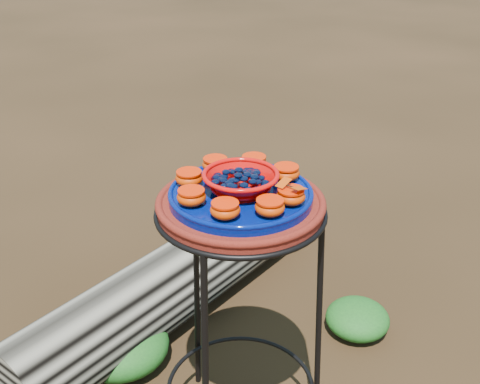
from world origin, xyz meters
TOP-DOWN VIEW (x-y plane):
  - plant_stand at (0.00, 0.00)m, footprint 0.44×0.44m
  - terracotta_saucer at (0.00, 0.00)m, footprint 0.39×0.39m
  - cobalt_plate at (0.00, 0.00)m, footprint 0.33×0.33m
  - red_bowl at (0.00, 0.00)m, footprint 0.17×0.17m
  - glass_gems at (0.00, 0.00)m, footprint 0.13×0.13m
  - orange_half_0 at (0.05, -0.11)m, footprint 0.06×0.06m
  - orange_half_1 at (0.12, -0.02)m, footprint 0.06×0.06m
  - orange_half_2 at (0.10, 0.08)m, footprint 0.06×0.06m
  - orange_half_3 at (0.02, 0.12)m, footprint 0.06×0.06m
  - orange_half_4 at (-0.08, 0.10)m, footprint 0.06×0.06m
  - orange_half_5 at (-0.12, 0.02)m, footprint 0.06×0.06m
  - orange_half_6 at (-0.10, -0.08)m, footprint 0.06×0.06m
  - orange_half_7 at (-0.02, -0.12)m, footprint 0.06×0.06m
  - butterfly at (0.05, -0.11)m, footprint 0.09×0.06m
  - driftwood_log at (0.17, 0.56)m, footprint 1.48×0.73m
  - foliage_right at (0.57, 0.09)m, footprint 0.22×0.22m
  - foliage_back at (-0.15, 0.44)m, footprint 0.30×0.30m

SIDE VIEW (x-z plane):
  - foliage_right at x=0.57m, z-range 0.00..0.11m
  - foliage_back at x=-0.15m, z-range 0.00..0.15m
  - driftwood_log at x=0.17m, z-range 0.00..0.27m
  - plant_stand at x=0.00m, z-range 0.00..0.70m
  - terracotta_saucer at x=0.00m, z-range 0.70..0.73m
  - cobalt_plate at x=0.00m, z-range 0.73..0.75m
  - orange_half_0 at x=0.05m, z-range 0.75..0.79m
  - orange_half_1 at x=0.12m, z-range 0.75..0.79m
  - orange_half_2 at x=0.10m, z-range 0.75..0.79m
  - orange_half_3 at x=0.02m, z-range 0.75..0.79m
  - orange_half_4 at x=-0.08m, z-range 0.75..0.79m
  - orange_half_5 at x=-0.12m, z-range 0.75..0.79m
  - orange_half_6 at x=-0.10m, z-range 0.75..0.79m
  - orange_half_7 at x=-0.02m, z-range 0.75..0.79m
  - red_bowl at x=0.00m, z-range 0.75..0.80m
  - butterfly at x=0.05m, z-range 0.79..0.80m
  - glass_gems at x=0.00m, z-range 0.80..0.82m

